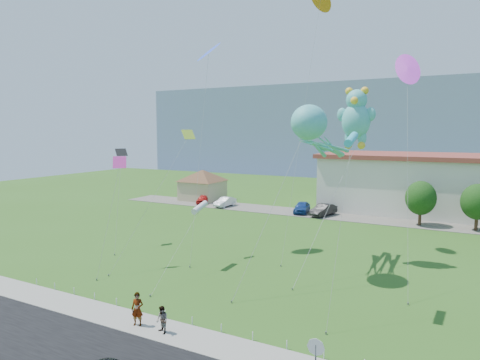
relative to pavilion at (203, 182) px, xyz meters
The scene contains 25 objects.
ground 45.05m from the pavilion, 57.72° to the right, with size 160.00×160.00×0.00m, color #2E5919.
sidewalk 47.39m from the pavilion, 59.50° to the right, with size 80.00×2.50×0.10m, color gray.
parking_strip 24.37m from the pavilion, ahead, with size 70.00×6.00×0.06m, color #59544C.
hill_ridge 85.96m from the pavilion, 73.69° to the left, with size 160.00×50.00×25.00m, color gray.
pavilion is the anchor object (origin of this frame).
stop_sign 53.90m from the pavilion, 51.56° to the right, with size 0.80×0.07×2.50m.
rope_fence 46.13m from the pavilion, 58.59° to the right, with size 26.05×0.05×0.50m.
tree_near 34.24m from the pavilion, ahead, with size 3.60×3.60×5.47m.
tree_mid 40.20m from the pavilion, ahead, with size 3.60×3.60×5.47m.
pedestrian_left 46.75m from the pavilion, 61.42° to the right, with size 0.72×0.47×1.97m, color gray.
pedestrian_right 47.76m from the pavilion, 59.49° to the right, with size 0.75×0.58×1.54m, color gray.
parked_car_red 4.31m from the pavilion, 54.05° to the right, with size 1.65×4.09×1.39m, color #B41716.
parked_car_silver 8.00m from the pavilion, 30.68° to the right, with size 1.48×4.24×1.40m, color silver.
parked_car_blue 19.09m from the pavilion, ahead, with size 1.85×4.59×1.56m, color navy.
parked_car_black 22.34m from the pavilion, ahead, with size 1.66×4.77×1.57m, color black.
octopus_kite 39.16m from the pavilion, 43.19° to the right, with size 3.86×14.83×13.43m.
teddy_bear_kite 38.44m from the pavilion, 35.89° to the right, with size 3.68×10.56×15.13m.
small_kite_yellow 32.96m from the pavilion, 60.24° to the right, with size 2.65×9.06×11.53m.
small_kite_white 35.26m from the pavilion, 57.14° to the right, with size 1.17×8.76×5.44m.
small_kite_purple 42.72m from the pavilion, 32.86° to the right, with size 2.66×8.97×17.06m.
small_kite_cyan 46.71m from the pavilion, 45.23° to the right, with size 0.50×5.23×11.32m.
small_kite_black 28.84m from the pavilion, 73.45° to the right, with size 3.43×4.82×9.71m.
small_kite_blue 32.80m from the pavilion, 55.39° to the right, with size 3.32×7.67×19.64m.
small_kite_orange 37.28m from the pavilion, 35.42° to the right, with size 1.80×9.55×24.80m.
small_kite_pink 35.60m from the pavilion, 68.27° to the right, with size 1.96×4.84×9.22m.
Camera 1 is at (14.91, -21.20, 11.36)m, focal length 32.00 mm.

